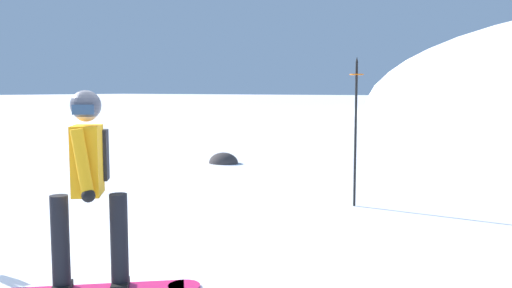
{
  "coord_description": "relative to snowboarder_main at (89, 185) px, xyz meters",
  "views": [
    {
      "loc": [
        3.82,
        -3.53,
        1.72
      ],
      "look_at": [
        0.13,
        2.54,
        1.0
      ],
      "focal_mm": 37.92,
      "sensor_mm": 36.0,
      "label": 1
    }
  ],
  "objects": [
    {
      "name": "rock_mid",
      "position": [
        -3.63,
        7.19,
        -0.92
      ],
      "size": [
        0.72,
        0.61,
        0.5
      ],
      "color": "#383333",
      "rests_on": "ground"
    },
    {
      "name": "snowboarder_main",
      "position": [
        0.0,
        0.0,
        0.0
      ],
      "size": [
        1.48,
        1.27,
        1.71
      ],
      "color": "#D11E5B",
      "rests_on": "ground"
    },
    {
      "name": "ground_plane",
      "position": [
        -0.3,
        0.44,
        -0.92
      ],
      "size": [
        300.0,
        300.0,
        0.0
      ],
      "primitive_type": "plane",
      "color": "white"
    },
    {
      "name": "piste_marker_near",
      "position": [
        0.68,
        4.39,
        0.32
      ],
      "size": [
        0.2,
        0.2,
        2.19
      ],
      "color": "black",
      "rests_on": "ground"
    }
  ]
}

